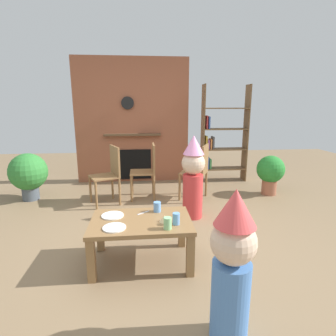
{
  "coord_description": "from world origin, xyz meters",
  "views": [
    {
      "loc": [
        -0.17,
        -2.84,
        1.52
      ],
      "look_at": [
        0.15,
        0.4,
        0.76
      ],
      "focal_mm": 28.93,
      "sensor_mm": 36.0,
      "label": 1
    }
  ],
  "objects_px": {
    "dining_chair_middle": "(148,168)",
    "potted_plant_short": "(28,173)",
    "paper_plate_front": "(113,215)",
    "child_in_pink": "(193,175)",
    "paper_cup_near_left": "(176,219)",
    "bookshelf": "(220,139)",
    "birthday_cake_slice": "(165,218)",
    "potted_plant_tall": "(270,172)",
    "coffee_table": "(141,227)",
    "paper_plate_rear": "(114,228)",
    "child_with_cone_hat": "(232,264)",
    "dining_chair_left": "(110,171)",
    "paper_cup_center": "(157,207)",
    "dining_chair_right": "(199,169)",
    "paper_cup_near_right": "(168,223)"
  },
  "relations": [
    {
      "from": "dining_chair_middle",
      "to": "potted_plant_short",
      "type": "relative_size",
      "value": 1.17
    },
    {
      "from": "paper_plate_front",
      "to": "child_in_pink",
      "type": "distance_m",
      "value": 1.36
    },
    {
      "from": "potted_plant_short",
      "to": "paper_cup_near_left",
      "type": "bearing_deg",
      "value": -44.85
    },
    {
      "from": "bookshelf",
      "to": "dining_chair_middle",
      "type": "bearing_deg",
      "value": -147.77
    },
    {
      "from": "birthday_cake_slice",
      "to": "potted_plant_tall",
      "type": "bearing_deg",
      "value": 44.27
    },
    {
      "from": "coffee_table",
      "to": "potted_plant_short",
      "type": "bearing_deg",
      "value": 132.17
    },
    {
      "from": "paper_plate_rear",
      "to": "birthday_cake_slice",
      "type": "height_order",
      "value": "birthday_cake_slice"
    },
    {
      "from": "coffee_table",
      "to": "child_with_cone_hat",
      "type": "xyz_separation_m",
      "value": [
        0.57,
        -0.96,
        0.18
      ]
    },
    {
      "from": "coffee_table",
      "to": "potted_plant_tall",
      "type": "bearing_deg",
      "value": 40.41
    },
    {
      "from": "coffee_table",
      "to": "birthday_cake_slice",
      "type": "bearing_deg",
      "value": -14.27
    },
    {
      "from": "birthday_cake_slice",
      "to": "dining_chair_left",
      "type": "xyz_separation_m",
      "value": [
        -0.7,
        1.77,
        0.04
      ]
    },
    {
      "from": "paper_cup_center",
      "to": "potted_plant_short",
      "type": "distance_m",
      "value": 2.67
    },
    {
      "from": "child_with_cone_hat",
      "to": "bookshelf",
      "type": "bearing_deg",
      "value": -45.84
    },
    {
      "from": "dining_chair_right",
      "to": "potted_plant_short",
      "type": "bearing_deg",
      "value": 19.79
    },
    {
      "from": "paper_cup_near_right",
      "to": "potted_plant_short",
      "type": "bearing_deg",
      "value": 132.79
    },
    {
      "from": "dining_chair_middle",
      "to": "dining_chair_right",
      "type": "bearing_deg",
      "value": 170.33
    },
    {
      "from": "coffee_table",
      "to": "dining_chair_middle",
      "type": "distance_m",
      "value": 1.91
    },
    {
      "from": "paper_cup_center",
      "to": "potted_plant_tall",
      "type": "distance_m",
      "value": 2.64
    },
    {
      "from": "bookshelf",
      "to": "paper_cup_near_left",
      "type": "relative_size",
      "value": 17.51
    },
    {
      "from": "paper_plate_rear",
      "to": "child_with_cone_hat",
      "type": "height_order",
      "value": "child_with_cone_hat"
    },
    {
      "from": "dining_chair_right",
      "to": "coffee_table",
      "type": "bearing_deg",
      "value": 86.61
    },
    {
      "from": "child_with_cone_hat",
      "to": "dining_chair_right",
      "type": "relative_size",
      "value": 1.16
    },
    {
      "from": "coffee_table",
      "to": "potted_plant_short",
      "type": "relative_size",
      "value": 1.25
    },
    {
      "from": "paper_plate_rear",
      "to": "child_with_cone_hat",
      "type": "bearing_deg",
      "value": -44.71
    },
    {
      "from": "paper_plate_front",
      "to": "dining_chair_middle",
      "type": "bearing_deg",
      "value": 77.42
    },
    {
      "from": "child_in_pink",
      "to": "potted_plant_tall",
      "type": "distance_m",
      "value": 1.73
    },
    {
      "from": "child_with_cone_hat",
      "to": "dining_chair_middle",
      "type": "distance_m",
      "value": 2.89
    },
    {
      "from": "paper_cup_near_left",
      "to": "paper_cup_near_right",
      "type": "height_order",
      "value": "paper_cup_near_left"
    },
    {
      "from": "paper_plate_front",
      "to": "paper_cup_near_right",
      "type": "bearing_deg",
      "value": -32.82
    },
    {
      "from": "dining_chair_middle",
      "to": "potted_plant_short",
      "type": "height_order",
      "value": "dining_chair_middle"
    },
    {
      "from": "paper_plate_rear",
      "to": "bookshelf",
      "type": "bearing_deg",
      "value": 58.57
    },
    {
      "from": "child_with_cone_hat",
      "to": "dining_chair_middle",
      "type": "bearing_deg",
      "value": -21.8
    },
    {
      "from": "coffee_table",
      "to": "bookshelf",
      "type": "bearing_deg",
      "value": 60.72
    },
    {
      "from": "child_with_cone_hat",
      "to": "dining_chair_right",
      "type": "bearing_deg",
      "value": -38.52
    },
    {
      "from": "paper_cup_near_right",
      "to": "dining_chair_left",
      "type": "height_order",
      "value": "dining_chair_left"
    },
    {
      "from": "paper_cup_near_left",
      "to": "dining_chair_left",
      "type": "xyz_separation_m",
      "value": [
        -0.81,
        1.84,
        0.01
      ]
    },
    {
      "from": "paper_plate_front",
      "to": "paper_plate_rear",
      "type": "distance_m",
      "value": 0.28
    },
    {
      "from": "paper_cup_center",
      "to": "dining_chair_middle",
      "type": "xyz_separation_m",
      "value": [
        -0.05,
        1.71,
        0.01
      ]
    },
    {
      "from": "paper_cup_center",
      "to": "paper_plate_rear",
      "type": "height_order",
      "value": "paper_cup_center"
    },
    {
      "from": "dining_chair_right",
      "to": "child_in_pink",
      "type": "bearing_deg",
      "value": 96.37
    },
    {
      "from": "coffee_table",
      "to": "paper_cup_center",
      "type": "relative_size",
      "value": 9.31
    },
    {
      "from": "bookshelf",
      "to": "dining_chair_left",
      "type": "xyz_separation_m",
      "value": [
        -2.07,
        -1.11,
        -0.35
      ]
    },
    {
      "from": "paper_plate_rear",
      "to": "dining_chair_right",
      "type": "bearing_deg",
      "value": 58.49
    },
    {
      "from": "paper_plate_front",
      "to": "bookshelf",
      "type": "bearing_deg",
      "value": 55.42
    },
    {
      "from": "paper_cup_near_left",
      "to": "child_in_pink",
      "type": "bearing_deg",
      "value": 72.11
    },
    {
      "from": "dining_chair_left",
      "to": "potted_plant_tall",
      "type": "height_order",
      "value": "dining_chair_left"
    },
    {
      "from": "dining_chair_middle",
      "to": "paper_cup_near_left",
      "type": "bearing_deg",
      "value": 95.79
    },
    {
      "from": "bookshelf",
      "to": "child_in_pink",
      "type": "height_order",
      "value": "bookshelf"
    },
    {
      "from": "child_with_cone_hat",
      "to": "paper_cup_near_right",
      "type": "bearing_deg",
      "value": -6.6
    },
    {
      "from": "bookshelf",
      "to": "dining_chair_right",
      "type": "bearing_deg",
      "value": -121.3
    }
  ]
}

